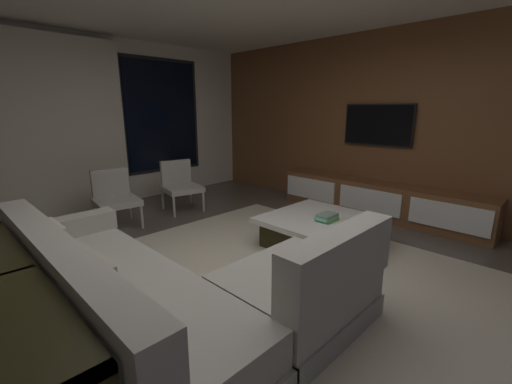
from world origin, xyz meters
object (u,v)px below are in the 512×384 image
object	(u,v)px
accent_chair_by_curtain	(114,195)
book_stack_on_coffee_table	(327,217)
media_console	(379,200)
console_table_behind_couch	(4,331)
sectional_couch	(168,296)
coffee_table	(320,232)
accent_chair_near_window	(180,183)
mounted_tv	(378,125)

from	to	relation	value
accent_chair_by_curtain	book_stack_on_coffee_table	bearing A→B (deg)	-62.48
media_console	console_table_behind_couch	size ratio (longest dim) A/B	1.48
accent_chair_by_curtain	media_console	distance (m)	3.80
sectional_couch	coffee_table	xyz separation A→B (m)	(2.07, 0.10, -0.10)
coffee_table	book_stack_on_coffee_table	bearing A→B (deg)	-108.91
sectional_couch	accent_chair_near_window	distance (m)	3.12
book_stack_on_coffee_table	media_console	xyz separation A→B (m)	(1.60, 0.13, -0.15)
book_stack_on_coffee_table	coffee_table	bearing A→B (deg)	71.09
coffee_table	accent_chair_near_window	size ratio (longest dim) A/B	1.49
coffee_table	mounted_tv	xyz separation A→B (m)	(1.75, 0.22, 1.16)
mounted_tv	console_table_behind_couch	bearing A→B (deg)	-177.63
accent_chair_by_curtain	sectional_couch	bearing A→B (deg)	-105.54
sectional_couch	book_stack_on_coffee_table	xyz separation A→B (m)	(2.03, -0.00, 0.11)
sectional_couch	accent_chair_by_curtain	distance (m)	2.64
sectional_couch	accent_chair_near_window	world-z (taller)	sectional_couch
accent_chair_near_window	coffee_table	bearing A→B (deg)	-83.10
media_console	mounted_tv	bearing A→B (deg)	47.58
coffee_table	console_table_behind_couch	world-z (taller)	console_table_behind_couch
book_stack_on_coffee_table	mounted_tv	world-z (taller)	mounted_tv
coffee_table	accent_chair_by_curtain	world-z (taller)	accent_chair_by_curtain
sectional_couch	console_table_behind_couch	bearing A→B (deg)	172.16
accent_chair_by_curtain	accent_chair_near_window	bearing A→B (deg)	1.61
book_stack_on_coffee_table	accent_chair_near_window	world-z (taller)	accent_chair_near_window
media_console	mounted_tv	world-z (taller)	mounted_tv
book_stack_on_coffee_table	mounted_tv	xyz separation A→B (m)	(1.78, 0.32, 0.95)
accent_chair_by_curtain	media_console	world-z (taller)	accent_chair_by_curtain
mounted_tv	accent_chair_near_window	bearing A→B (deg)	132.31
accent_chair_by_curtain	console_table_behind_couch	size ratio (longest dim) A/B	0.37
sectional_couch	accent_chair_by_curtain	world-z (taller)	sectional_couch
console_table_behind_couch	accent_chair_by_curtain	bearing A→B (deg)	56.13
media_console	coffee_table	bearing A→B (deg)	-179.30
accent_chair_by_curtain	console_table_behind_couch	distance (m)	2.90
coffee_table	mounted_tv	distance (m)	2.11
mounted_tv	console_table_behind_couch	size ratio (longest dim) A/B	0.50
sectional_couch	mounted_tv	distance (m)	3.97
sectional_couch	media_console	world-z (taller)	sectional_couch
sectional_couch	console_table_behind_couch	size ratio (longest dim) A/B	1.19
sectional_couch	coffee_table	size ratio (longest dim) A/B	2.16
sectional_couch	console_table_behind_couch	xyz separation A→B (m)	(-0.91, 0.13, 0.13)
sectional_couch	book_stack_on_coffee_table	distance (m)	2.03
mounted_tv	sectional_couch	bearing A→B (deg)	-175.18
book_stack_on_coffee_table	accent_chair_by_curtain	size ratio (longest dim) A/B	0.32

